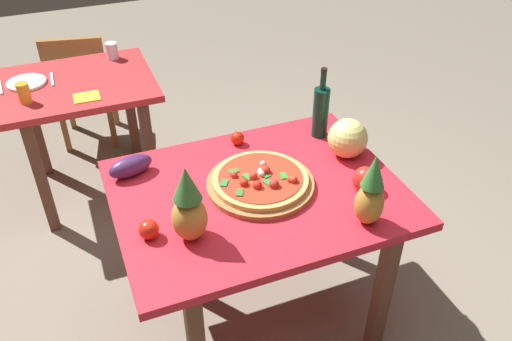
{
  "coord_description": "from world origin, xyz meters",
  "views": [
    {
      "loc": [
        -0.65,
        -1.63,
        2.16
      ],
      "look_at": [
        0.02,
        0.07,
        0.83
      ],
      "focal_mm": 37.02,
      "sensor_mm": 36.0,
      "label": 1
    }
  ],
  "objects_px": {
    "pineapple_right": "(189,207)",
    "drinking_glass_juice": "(24,93)",
    "dining_chair": "(81,83)",
    "tomato_at_corner": "(237,138)",
    "melon": "(348,138)",
    "dinner_plate": "(26,83)",
    "pizza": "(261,179)",
    "knife_utensil": "(52,79)",
    "pizza_board": "(260,184)",
    "tomato_by_bottle": "(149,229)",
    "eggplant": "(131,166)",
    "drinking_glass_water": "(112,51)",
    "wine_bottle": "(321,111)",
    "bell_pepper": "(365,180)",
    "pineapple_left": "(371,193)",
    "background_table": "(82,102)",
    "display_table": "(258,207)",
    "napkin_folded": "(87,97)",
    "fork_utensil": "(0,87)"
  },
  "relations": [
    {
      "from": "dining_chair",
      "to": "tomato_at_corner",
      "type": "distance_m",
      "value": 1.69
    },
    {
      "from": "pizza",
      "to": "fork_utensil",
      "type": "xyz_separation_m",
      "value": [
        -1.03,
        1.39,
        -0.04
      ]
    },
    {
      "from": "display_table",
      "to": "pineapple_right",
      "type": "height_order",
      "value": "pineapple_right"
    },
    {
      "from": "pizza_board",
      "to": "tomato_at_corner",
      "type": "distance_m",
      "value": 0.35
    },
    {
      "from": "pineapple_left",
      "to": "pineapple_right",
      "type": "height_order",
      "value": "pineapple_right"
    },
    {
      "from": "bell_pepper",
      "to": "dinner_plate",
      "type": "height_order",
      "value": "bell_pepper"
    },
    {
      "from": "eggplant",
      "to": "tomato_by_bottle",
      "type": "distance_m",
      "value": 0.42
    },
    {
      "from": "tomato_by_bottle",
      "to": "dining_chair",
      "type": "bearing_deg",
      "value": 92.04
    },
    {
      "from": "knife_utensil",
      "to": "dinner_plate",
      "type": "bearing_deg",
      "value": -178.78
    },
    {
      "from": "dining_chair",
      "to": "drinking_glass_water",
      "type": "height_order",
      "value": "drinking_glass_water"
    },
    {
      "from": "drinking_glass_water",
      "to": "tomato_by_bottle",
      "type": "bearing_deg",
      "value": -94.71
    },
    {
      "from": "tomato_at_corner",
      "to": "napkin_folded",
      "type": "relative_size",
      "value": 0.46
    },
    {
      "from": "wine_bottle",
      "to": "pineapple_right",
      "type": "height_order",
      "value": "wine_bottle"
    },
    {
      "from": "display_table",
      "to": "napkin_folded",
      "type": "height_order",
      "value": "napkin_folded"
    },
    {
      "from": "dining_chair",
      "to": "wine_bottle",
      "type": "height_order",
      "value": "wine_bottle"
    },
    {
      "from": "dining_chair",
      "to": "drinking_glass_juice",
      "type": "xyz_separation_m",
      "value": [
        -0.32,
        -0.74,
        0.35
      ]
    },
    {
      "from": "background_table",
      "to": "bell_pepper",
      "type": "xyz_separation_m",
      "value": [
        1.01,
        -1.49,
        0.19
      ]
    },
    {
      "from": "pineapple_right",
      "to": "drinking_glass_juice",
      "type": "relative_size",
      "value": 2.89
    },
    {
      "from": "pineapple_right",
      "to": "tomato_by_bottle",
      "type": "xyz_separation_m",
      "value": [
        -0.15,
        0.06,
        -0.11
      ]
    },
    {
      "from": "pizza",
      "to": "knife_utensil",
      "type": "distance_m",
      "value": 1.57
    },
    {
      "from": "drinking_glass_water",
      "to": "napkin_folded",
      "type": "height_order",
      "value": "drinking_glass_water"
    },
    {
      "from": "bell_pepper",
      "to": "fork_utensil",
      "type": "xyz_separation_m",
      "value": [
        -1.43,
        1.56,
        -0.05
      ]
    },
    {
      "from": "napkin_folded",
      "to": "eggplant",
      "type": "bearing_deg",
      "value": -83.27
    },
    {
      "from": "eggplant",
      "to": "dinner_plate",
      "type": "distance_m",
      "value": 1.16
    },
    {
      "from": "dining_chair",
      "to": "tomato_at_corner",
      "type": "bearing_deg",
      "value": 122.72
    },
    {
      "from": "melon",
      "to": "dinner_plate",
      "type": "xyz_separation_m",
      "value": [
        -1.34,
        1.31,
        -0.08
      ]
    },
    {
      "from": "bell_pepper",
      "to": "tomato_at_corner",
      "type": "height_order",
      "value": "bell_pepper"
    },
    {
      "from": "fork_utensil",
      "to": "dinner_plate",
      "type": "bearing_deg",
      "value": -3.45
    },
    {
      "from": "pizza_board",
      "to": "pizza",
      "type": "distance_m",
      "value": 0.03
    },
    {
      "from": "display_table",
      "to": "drinking_glass_juice",
      "type": "height_order",
      "value": "drinking_glass_juice"
    },
    {
      "from": "tomato_at_corner",
      "to": "pizza",
      "type": "bearing_deg",
      "value": -93.67
    },
    {
      "from": "wine_bottle",
      "to": "tomato_by_bottle",
      "type": "relative_size",
      "value": 4.55
    },
    {
      "from": "tomato_at_corner",
      "to": "drinking_glass_juice",
      "type": "xyz_separation_m",
      "value": [
        -0.92,
        0.81,
        0.02
      ]
    },
    {
      "from": "pizza",
      "to": "pineapple_left",
      "type": "height_order",
      "value": "pineapple_left"
    },
    {
      "from": "bell_pepper",
      "to": "pizza_board",
      "type": "bearing_deg",
      "value": 155.66
    },
    {
      "from": "pizza_board",
      "to": "tomato_by_bottle",
      "type": "xyz_separation_m",
      "value": [
        -0.51,
        -0.14,
        0.03
      ]
    },
    {
      "from": "wine_bottle",
      "to": "tomato_at_corner",
      "type": "xyz_separation_m",
      "value": [
        -0.4,
        0.07,
        -0.1
      ]
    },
    {
      "from": "dining_chair",
      "to": "napkin_folded",
      "type": "distance_m",
      "value": 0.86
    },
    {
      "from": "pineapple_left",
      "to": "napkin_folded",
      "type": "height_order",
      "value": "pineapple_left"
    },
    {
      "from": "tomato_by_bottle",
      "to": "drinking_glass_water",
      "type": "bearing_deg",
      "value": 85.29
    },
    {
      "from": "pizza_board",
      "to": "pineapple_right",
      "type": "xyz_separation_m",
      "value": [
        -0.36,
        -0.19,
        0.13
      ]
    },
    {
      "from": "pineapple_right",
      "to": "tomato_at_corner",
      "type": "height_order",
      "value": "pineapple_right"
    },
    {
      "from": "display_table",
      "to": "knife_utensil",
      "type": "distance_m",
      "value": 1.58
    },
    {
      "from": "melon",
      "to": "pizza",
      "type": "bearing_deg",
      "value": -170.28
    },
    {
      "from": "bell_pepper",
      "to": "eggplant",
      "type": "bearing_deg",
      "value": 152.27
    },
    {
      "from": "napkin_folded",
      "to": "wine_bottle",
      "type": "bearing_deg",
      "value": -38.84
    },
    {
      "from": "background_table",
      "to": "napkin_folded",
      "type": "xyz_separation_m",
      "value": [
        0.03,
        -0.22,
        0.14
      ]
    },
    {
      "from": "pizza_board",
      "to": "eggplant",
      "type": "xyz_separation_m",
      "value": [
        -0.49,
        0.29,
        0.03
      ]
    },
    {
      "from": "wine_bottle",
      "to": "dinner_plate",
      "type": "relative_size",
      "value": 1.61
    },
    {
      "from": "pizza_board",
      "to": "fork_utensil",
      "type": "distance_m",
      "value": 1.72
    }
  ]
}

